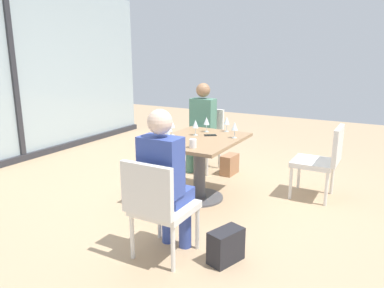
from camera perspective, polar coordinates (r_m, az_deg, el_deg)
name	(u,v)px	position (r m, az deg, el deg)	size (l,w,h in m)	color
ground_plane	(199,198)	(4.42, 1.14, -8.35)	(12.00, 12.00, 0.00)	tan
window_wall_backdrop	(14,84)	(6.28, -25.80, 8.37)	(5.72, 0.10, 2.70)	#A5B7BC
dining_table_main	(200,155)	(4.25, 1.18, -1.75)	(1.12, 0.86, 0.73)	#997551
chair_side_end	(158,204)	(3.03, -5.24, -9.14)	(0.50, 0.46, 0.87)	silver
chair_far_right	(204,135)	(5.39, 1.92, 1.33)	(0.51, 0.46, 0.87)	silver
chair_front_right	(323,158)	(4.53, 19.52, -2.00)	(0.46, 0.50, 0.87)	silver
person_side_end	(165,176)	(3.04, -4.16, -4.92)	(0.39, 0.34, 1.26)	#384C9E
person_far_right	(201,123)	(5.25, 1.39, 3.26)	(0.39, 0.34, 1.26)	#4C7F6B
wine_glass_0	(195,124)	(4.32, 0.54, 3.08)	(0.07, 0.07, 0.18)	silver
wine_glass_1	(235,127)	(4.21, 6.61, 2.69)	(0.07, 0.07, 0.18)	silver
wine_glass_2	(227,121)	(4.55, 5.38, 3.57)	(0.07, 0.07, 0.18)	silver
wine_glass_3	(206,121)	(4.51, 2.25, 3.54)	(0.07, 0.07, 0.18)	silver
wine_glass_4	(168,134)	(3.81, -3.71, 1.53)	(0.07, 0.07, 0.18)	silver
wine_glass_5	(172,124)	(4.33, -3.10, 3.08)	(0.07, 0.07, 0.18)	silver
wine_glass_6	(169,127)	(4.14, -3.54, 2.56)	(0.07, 0.07, 0.18)	silver
coffee_cup	(193,143)	(3.77, 0.14, 0.09)	(0.08, 0.08, 0.09)	white
cell_phone_on_table	(210,135)	(4.34, 2.83, 1.37)	(0.07, 0.14, 0.01)	black
handbag_0	(226,246)	(3.16, 5.26, -15.39)	(0.30, 0.16, 0.28)	#232328
handbag_1	(230,164)	(5.24, 5.82, -3.15)	(0.30, 0.16, 0.28)	#A3704C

